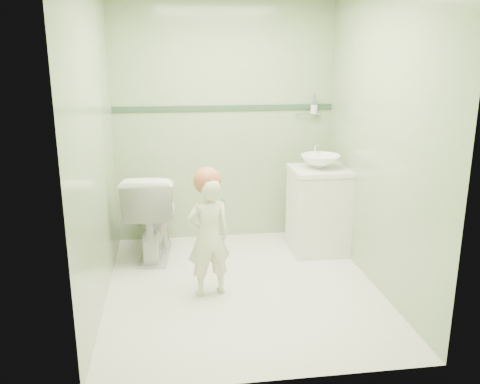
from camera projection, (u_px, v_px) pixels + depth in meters
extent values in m
plane|color=white|center=(243.00, 287.00, 4.18)|extent=(2.50, 2.50, 0.00)
cube|color=#91B07D|center=(225.00, 123.00, 5.05)|extent=(2.20, 0.04, 2.40)
cube|color=#91B07D|center=(277.00, 186.00, 2.67)|extent=(2.20, 0.04, 2.40)
cube|color=#91B07D|center=(95.00, 148.00, 3.71)|extent=(0.04, 2.50, 2.40)
cube|color=#91B07D|center=(379.00, 141.00, 4.01)|extent=(0.04, 2.50, 2.40)
cube|color=#2F4C38|center=(225.00, 108.00, 5.00)|extent=(2.20, 0.02, 0.05)
cube|color=silver|center=(318.00, 212.00, 4.86)|extent=(0.52, 0.50, 0.80)
cube|color=white|center=(320.00, 170.00, 4.75)|extent=(0.54, 0.52, 0.04)
imported|color=white|center=(320.00, 161.00, 4.73)|extent=(0.37, 0.37, 0.13)
cylinder|color=silver|center=(315.00, 152.00, 4.90)|extent=(0.03, 0.03, 0.18)
cylinder|color=silver|center=(316.00, 144.00, 4.83)|extent=(0.02, 0.12, 0.02)
cylinder|color=silver|center=(308.00, 114.00, 5.10)|extent=(0.26, 0.02, 0.02)
cylinder|color=silver|center=(314.00, 109.00, 5.07)|extent=(0.07, 0.07, 0.09)
cylinder|color=orange|center=(313.00, 102.00, 5.06)|extent=(0.01, 0.01, 0.17)
cylinder|color=purple|center=(315.00, 102.00, 5.04)|extent=(0.01, 0.01, 0.17)
cylinder|color=red|center=(315.00, 102.00, 5.07)|extent=(0.01, 0.01, 0.17)
cylinder|color=blue|center=(313.00, 102.00, 5.05)|extent=(0.01, 0.01, 0.17)
imported|color=white|center=(153.00, 214.00, 4.74)|extent=(0.54, 0.85, 0.83)
imported|color=white|center=(208.00, 237.00, 3.95)|extent=(0.40, 0.31, 0.97)
sphere|color=#B75F3E|center=(207.00, 181.00, 3.85)|extent=(0.22, 0.22, 0.22)
cylinder|color=#13836D|center=(223.00, 201.00, 3.77)|extent=(0.05, 0.14, 0.06)
cube|color=white|center=(213.00, 195.00, 3.78)|extent=(0.03, 0.03, 0.02)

